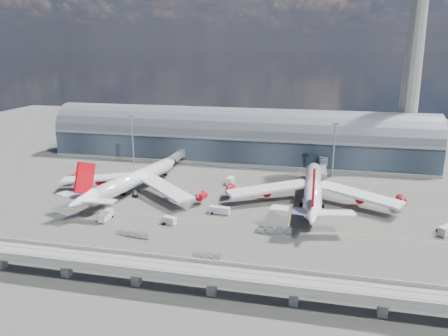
% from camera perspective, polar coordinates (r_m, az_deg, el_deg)
% --- Properties ---
extents(ground, '(500.00, 500.00, 0.00)m').
position_cam_1_polar(ground, '(164.93, -3.57, -5.43)').
color(ground, '#474744').
rests_on(ground, ground).
extents(taxi_lines, '(200.00, 80.12, 0.01)m').
position_cam_1_polar(taxi_lines, '(184.95, -1.65, -3.04)').
color(taxi_lines, gold).
rests_on(taxi_lines, ground).
extents(terminal, '(200.00, 30.00, 28.00)m').
position_cam_1_polar(terminal, '(234.65, 1.74, 3.87)').
color(terminal, '#212B37').
rests_on(terminal, ground).
extents(control_tower, '(19.00, 19.00, 103.00)m').
position_cam_1_polar(control_tower, '(234.15, 23.49, 12.54)').
color(control_tower, gray).
rests_on(control_tower, ground).
extents(guideway, '(220.00, 8.50, 7.20)m').
position_cam_1_polar(guideway, '(115.79, -11.47, -12.47)').
color(guideway, gray).
rests_on(guideway, ground).
extents(floodlight_mast_left, '(3.00, 0.70, 25.70)m').
position_cam_1_polar(floodlight_mast_left, '(227.88, -11.86, 3.77)').
color(floodlight_mast_left, gray).
rests_on(floodlight_mast_left, ground).
extents(floodlight_mast_right, '(3.00, 0.70, 25.70)m').
position_cam_1_polar(floodlight_mast_right, '(207.60, 14.16, 2.48)').
color(floodlight_mast_right, gray).
rests_on(floodlight_mast_right, ground).
extents(airliner_left, '(65.81, 69.31, 21.25)m').
position_cam_1_polar(airliner_left, '(182.25, -12.13, -1.67)').
color(airliner_left, white).
rests_on(airliner_left, ground).
extents(airliner_right, '(68.72, 71.81, 22.82)m').
position_cam_1_polar(airliner_right, '(170.92, 11.52, -2.86)').
color(airliner_right, white).
rests_on(airliner_right, ground).
extents(jet_bridge_left, '(4.40, 28.00, 7.25)m').
position_cam_1_polar(jet_bridge_left, '(219.59, -6.48, 1.30)').
color(jet_bridge_left, gray).
rests_on(jet_bridge_left, ground).
extents(jet_bridge_right, '(4.40, 32.00, 7.25)m').
position_cam_1_polar(jet_bridge_right, '(205.85, 12.78, 0.03)').
color(jet_bridge_right, gray).
rests_on(jet_bridge_right, ground).
extents(service_truck_0, '(2.90, 7.58, 3.10)m').
position_cam_1_polar(service_truck_0, '(159.88, -15.16, -6.06)').
color(service_truck_0, beige).
rests_on(service_truck_0, ground).
extents(service_truck_1, '(5.16, 3.47, 2.74)m').
position_cam_1_polar(service_truck_1, '(152.17, -7.12, -6.83)').
color(service_truck_1, beige).
rests_on(service_truck_1, ground).
extents(service_truck_2, '(7.77, 2.91, 2.76)m').
position_cam_1_polar(service_truck_2, '(159.89, -0.59, -5.55)').
color(service_truck_2, beige).
rests_on(service_truck_2, ground).
extents(service_truck_3, '(6.35, 6.65, 3.22)m').
position_cam_1_polar(service_truck_3, '(159.96, 27.09, -7.27)').
color(service_truck_3, beige).
rests_on(service_truck_3, ground).
extents(service_truck_4, '(3.19, 5.69, 3.16)m').
position_cam_1_polar(service_truck_4, '(193.35, 0.81, -1.70)').
color(service_truck_4, beige).
rests_on(service_truck_4, ground).
extents(service_truck_5, '(4.81, 7.01, 3.16)m').
position_cam_1_polar(service_truck_5, '(194.55, -13.94, -2.05)').
color(service_truck_5, beige).
rests_on(service_truck_5, ground).
extents(cargo_train_0, '(8.83, 2.57, 1.95)m').
position_cam_1_polar(cargo_train_0, '(127.42, -2.21, -11.56)').
color(cargo_train_0, gray).
rests_on(cargo_train_0, ground).
extents(cargo_train_1, '(11.87, 3.22, 1.57)m').
position_cam_1_polar(cargo_train_1, '(145.04, -11.79, -8.46)').
color(cargo_train_1, gray).
rests_on(cargo_train_1, ground).
extents(cargo_train_2, '(11.58, 2.90, 1.91)m').
position_cam_1_polar(cargo_train_2, '(145.49, 6.63, -8.06)').
color(cargo_train_2, gray).
rests_on(cargo_train_2, ground).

